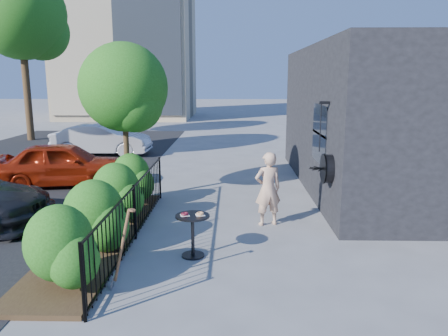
{
  "coord_description": "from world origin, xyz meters",
  "views": [
    {
      "loc": [
        0.42,
        -8.13,
        3.11
      ],
      "look_at": [
        0.22,
        1.17,
        1.2
      ],
      "focal_mm": 35.0,
      "sensor_mm": 36.0,
      "label": 1
    }
  ],
  "objects_px": {
    "patio_tree": "(126,93)",
    "street_tree_far": "(22,20)",
    "car_silver": "(102,139)",
    "shovel": "(120,253)",
    "car_red": "(64,164)",
    "cafe_table": "(193,228)",
    "woman": "(268,189)"
  },
  "relations": [
    {
      "from": "patio_tree",
      "to": "street_tree_far",
      "type": "xyz_separation_m",
      "value": [
        -7.7,
        11.2,
        3.15
      ]
    },
    {
      "from": "street_tree_far",
      "to": "car_silver",
      "type": "relative_size",
      "value": 2.1
    },
    {
      "from": "street_tree_far",
      "to": "shovel",
      "type": "distance_m",
      "value": 19.0
    },
    {
      "from": "shovel",
      "to": "car_red",
      "type": "relative_size",
      "value": 0.34
    },
    {
      "from": "shovel",
      "to": "cafe_table",
      "type": "bearing_deg",
      "value": 52.25
    },
    {
      "from": "car_red",
      "to": "patio_tree",
      "type": "bearing_deg",
      "value": -133.7
    },
    {
      "from": "cafe_table",
      "to": "car_silver",
      "type": "height_order",
      "value": "car_silver"
    },
    {
      "from": "cafe_table",
      "to": "car_red",
      "type": "bearing_deg",
      "value": 129.45
    },
    {
      "from": "car_red",
      "to": "car_silver",
      "type": "height_order",
      "value": "car_silver"
    },
    {
      "from": "patio_tree",
      "to": "car_silver",
      "type": "xyz_separation_m",
      "value": [
        -2.77,
        6.85,
        -2.11
      ]
    },
    {
      "from": "woman",
      "to": "shovel",
      "type": "relative_size",
      "value": 1.24
    },
    {
      "from": "street_tree_far",
      "to": "woman",
      "type": "bearing_deg",
      "value": -49.57
    },
    {
      "from": "street_tree_far",
      "to": "shovel",
      "type": "bearing_deg",
      "value": -61.55
    },
    {
      "from": "woman",
      "to": "car_silver",
      "type": "relative_size",
      "value": 0.4
    },
    {
      "from": "car_silver",
      "to": "shovel",
      "type": "bearing_deg",
      "value": -160.36
    },
    {
      "from": "street_tree_far",
      "to": "car_silver",
      "type": "height_order",
      "value": "street_tree_far"
    },
    {
      "from": "woman",
      "to": "street_tree_far",
      "type": "bearing_deg",
      "value": -65.08
    },
    {
      "from": "cafe_table",
      "to": "shovel",
      "type": "height_order",
      "value": "shovel"
    },
    {
      "from": "patio_tree",
      "to": "street_tree_far",
      "type": "height_order",
      "value": "street_tree_far"
    },
    {
      "from": "shovel",
      "to": "car_red",
      "type": "height_order",
      "value": "car_red"
    },
    {
      "from": "cafe_table",
      "to": "shovel",
      "type": "distance_m",
      "value": 1.57
    },
    {
      "from": "car_silver",
      "to": "woman",
      "type": "bearing_deg",
      "value": -142.78
    },
    {
      "from": "patio_tree",
      "to": "woman",
      "type": "xyz_separation_m",
      "value": [
        3.4,
        -1.83,
        -1.97
      ]
    },
    {
      "from": "cafe_table",
      "to": "car_red",
      "type": "distance_m",
      "value": 6.7
    },
    {
      "from": "cafe_table",
      "to": "street_tree_far",
      "type": "bearing_deg",
      "value": 123.13
    },
    {
      "from": "street_tree_far",
      "to": "shovel",
      "type": "xyz_separation_m",
      "value": [
        8.68,
        -16.03,
        -5.35
      ]
    },
    {
      "from": "patio_tree",
      "to": "shovel",
      "type": "bearing_deg",
      "value": -78.49
    },
    {
      "from": "patio_tree",
      "to": "car_red",
      "type": "relative_size",
      "value": 1.03
    },
    {
      "from": "street_tree_far",
      "to": "car_red",
      "type": "distance_m",
      "value": 12.22
    },
    {
      "from": "shovel",
      "to": "woman",
      "type": "bearing_deg",
      "value": 51.08
    },
    {
      "from": "cafe_table",
      "to": "car_red",
      "type": "relative_size",
      "value": 0.21
    },
    {
      "from": "shovel",
      "to": "street_tree_far",
      "type": "bearing_deg",
      "value": 118.45
    }
  ]
}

